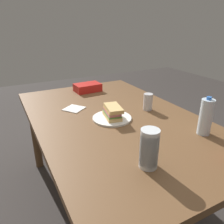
# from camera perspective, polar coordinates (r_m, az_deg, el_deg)

# --- Properties ---
(ground_plane) EXTENTS (8.00, 8.00, 0.00)m
(ground_plane) POSITION_cam_1_polar(r_m,az_deg,el_deg) (1.93, 0.70, -21.88)
(ground_plane) COLOR #383330
(dining_table) EXTENTS (1.69, 1.05, 0.74)m
(dining_table) POSITION_cam_1_polar(r_m,az_deg,el_deg) (1.54, 0.81, -4.08)
(dining_table) COLOR brown
(dining_table) RESTS_ON ground_plane
(paper_plate) EXTENTS (0.26, 0.26, 0.01)m
(paper_plate) POSITION_cam_1_polar(r_m,az_deg,el_deg) (1.48, -0.00, -1.57)
(paper_plate) COLOR white
(paper_plate) RESTS_ON dining_table
(sandwich) EXTENTS (0.20, 0.12, 0.08)m
(sandwich) POSITION_cam_1_polar(r_m,az_deg,el_deg) (1.46, 0.11, 0.06)
(sandwich) COLOR #DBB26B
(sandwich) RESTS_ON paper_plate
(chip_bag) EXTENTS (0.16, 0.24, 0.07)m
(chip_bag) POSITION_cam_1_polar(r_m,az_deg,el_deg) (2.06, -6.29, 6.28)
(chip_bag) COLOR red
(chip_bag) RESTS_ON dining_table
(water_bottle_tall) EXTENTS (0.07, 0.07, 0.23)m
(water_bottle_tall) POSITION_cam_1_polar(r_m,az_deg,el_deg) (1.36, 22.93, -1.17)
(water_bottle_tall) COLOR silver
(water_bottle_tall) RESTS_ON dining_table
(plastic_cup_stack) EXTENTS (0.08, 0.08, 0.18)m
(plastic_cup_stack) POSITION_cam_1_polar(r_m,az_deg,el_deg) (0.99, 9.51, -9.27)
(plastic_cup_stack) COLOR silver
(plastic_cup_stack) RESTS_ON dining_table
(soda_can_silver) EXTENTS (0.07, 0.07, 0.12)m
(soda_can_silver) POSITION_cam_1_polar(r_m,az_deg,el_deg) (1.63, 9.21, 2.58)
(soda_can_silver) COLOR silver
(soda_can_silver) RESTS_ON dining_table
(paper_napkin) EXTENTS (0.18, 0.18, 0.01)m
(paper_napkin) POSITION_cam_1_polar(r_m,az_deg,el_deg) (1.66, -9.70, 0.84)
(paper_napkin) COLOR white
(paper_napkin) RESTS_ON dining_table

